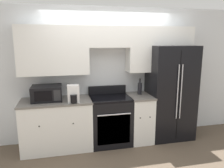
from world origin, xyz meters
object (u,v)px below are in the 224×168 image
refrigerator (170,92)px  bottle (140,88)px  oven_range (110,120)px  microwave (47,93)px

refrigerator → bottle: (-0.62, 0.06, 0.11)m
oven_range → bottle: size_ratio=3.48×
refrigerator → bottle: refrigerator is taller
oven_range → refrigerator: size_ratio=0.58×
oven_range → bottle: 0.85m
refrigerator → microwave: bearing=179.9°
oven_range → refrigerator: bearing=1.4°
oven_range → microwave: (-1.15, 0.03, 0.59)m
bottle → oven_range: bearing=-171.5°
refrigerator → bottle: bearing=174.3°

